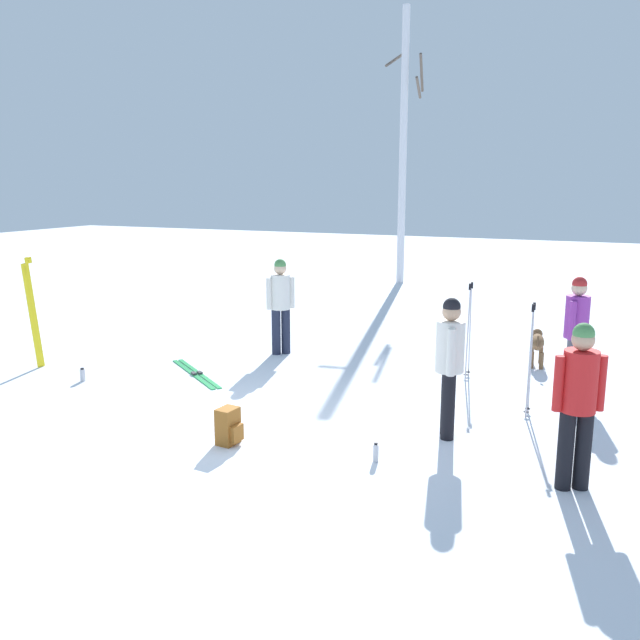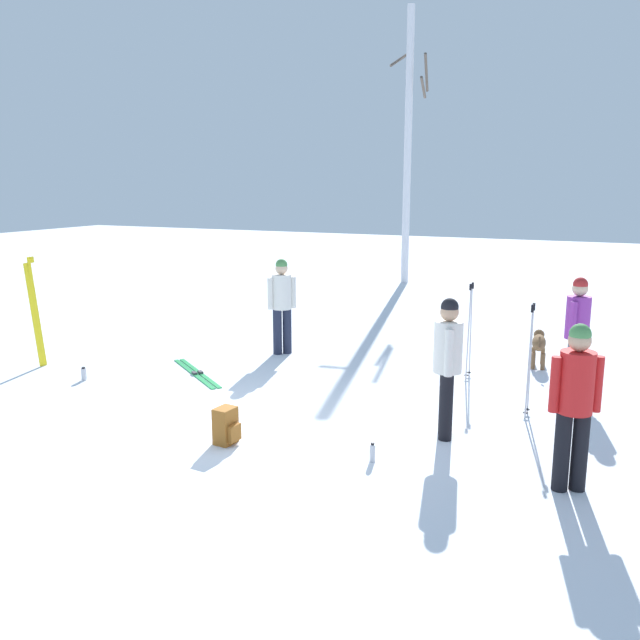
{
  "view_description": "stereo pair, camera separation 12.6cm",
  "coord_description": "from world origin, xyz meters",
  "views": [
    {
      "loc": [
        4.16,
        -7.07,
        3.05
      ],
      "look_at": [
        0.15,
        1.99,
        1.0
      ],
      "focal_mm": 37.64,
      "sensor_mm": 36.0,
      "label": 1
    },
    {
      "loc": [
        4.27,
        -7.01,
        3.05
      ],
      "look_at": [
        0.15,
        1.99,
        1.0
      ],
      "focal_mm": 37.64,
      "sensor_mm": 36.0,
      "label": 2
    }
  ],
  "objects": [
    {
      "name": "person_2",
      "position": [
        2.45,
        0.63,
        0.98
      ],
      "size": [
        0.34,
        0.5,
        1.72
      ],
      "color": "black",
      "rests_on": "ground_plane"
    },
    {
      "name": "water_bottle_0",
      "position": [
        1.9,
        -0.44,
        0.11
      ],
      "size": [
        0.06,
        0.06,
        0.23
      ],
      "color": "silver",
      "rests_on": "ground_plane"
    },
    {
      "name": "ski_poles_1",
      "position": [
        3.25,
        1.8,
        0.81
      ],
      "size": [
        0.07,
        0.24,
        1.52
      ],
      "color": "#B2B2BC",
      "rests_on": "ground_plane"
    },
    {
      "name": "ground_plane",
      "position": [
        0.0,
        0.0,
        0.0
      ],
      "size": [
        60.0,
        60.0,
        0.0
      ],
      "primitive_type": "plane",
      "color": "white"
    },
    {
      "name": "person_3",
      "position": [
        3.94,
        -0.26,
        0.98
      ],
      "size": [
        0.48,
        0.34,
        1.72
      ],
      "color": "black",
      "rests_on": "ground_plane"
    },
    {
      "name": "ski_pair_planted_0",
      "position": [
        -4.53,
        0.9,
        0.92
      ],
      "size": [
        0.06,
        0.27,
        1.85
      ],
      "color": "yellow",
      "rests_on": "ground_plane"
    },
    {
      "name": "backpack_1",
      "position": [
        0.14,
        -0.66,
        0.21
      ],
      "size": [
        0.3,
        0.28,
        0.44
      ],
      "color": "#99591E",
      "rests_on": "ground_plane"
    },
    {
      "name": "water_bottle_1",
      "position": [
        -3.28,
        0.61,
        0.1
      ],
      "size": [
        0.08,
        0.08,
        0.21
      ],
      "color": "silver",
      "rests_on": "ground_plane"
    },
    {
      "name": "person_1",
      "position": [
        -1.23,
        3.38,
        0.98
      ],
      "size": [
        0.4,
        0.39,
        1.72
      ],
      "color": "#1E2338",
      "rests_on": "ground_plane"
    },
    {
      "name": "ski_poles_0",
      "position": [
        2.15,
        3.22,
        0.81
      ],
      "size": [
        0.07,
        0.27,
        1.52
      ],
      "color": "#B2B2BC",
      "rests_on": "ground_plane"
    },
    {
      "name": "birch_tree_0",
      "position": [
        -1.85,
        12.61,
        4.08
      ],
      "size": [
        1.16,
        1.0,
        7.97
      ],
      "color": "silver",
      "rests_on": "ground_plane"
    },
    {
      "name": "ski_pair_lying_0",
      "position": [
        -1.89,
        1.65,
        0.01
      ],
      "size": [
        1.62,
        1.26,
        0.05
      ],
      "color": "green",
      "rests_on": "ground_plane"
    },
    {
      "name": "dog",
      "position": [
        3.07,
        4.44,
        0.39
      ],
      "size": [
        0.29,
        0.89,
        0.57
      ],
      "color": "brown",
      "rests_on": "ground_plane"
    },
    {
      "name": "person_0",
      "position": [
        3.72,
        3.13,
        0.98
      ],
      "size": [
        0.34,
        0.51,
        1.72
      ],
      "color": "#4C4C56",
      "rests_on": "ground_plane"
    }
  ]
}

